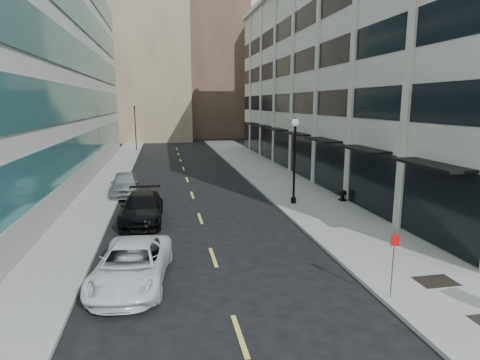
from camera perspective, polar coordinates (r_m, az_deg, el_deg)
name	(u,v)px	position (r m, az deg, el deg)	size (l,w,h in m)	color
sidewalk_right	(292,190)	(30.40, 7.44, -1.40)	(5.00, 80.00, 0.15)	gray
sidewalk_left	(97,198)	(29.25, -19.62, -2.44)	(3.00, 80.00, 0.15)	gray
building_right	(368,75)	(39.99, 17.81, 13.97)	(15.30, 46.50, 18.25)	beige
skyline_tan_near	(148,60)	(76.56, -12.96, 16.27)	(14.00, 18.00, 28.00)	#9B8865
skyline_brown	(212,47)	(81.46, -4.05, 18.29)	(12.00, 16.00, 34.00)	brown
skyline_tan_far	(99,80)	(87.12, -19.42, 13.27)	(12.00, 14.00, 22.00)	#9B8865
skyline_stone	(270,84)	(76.89, 4.22, 13.49)	(10.00, 14.00, 20.00)	beige
grate_far	(436,281)	(16.59, 26.09, -12.79)	(1.40, 1.00, 0.01)	black
road_centerline	(196,205)	(26.07, -6.31, -3.60)	(0.15, 68.20, 0.01)	#D8CC4C
traffic_signal	(134,109)	(56.28, -14.78, 9.76)	(0.66, 0.66, 6.98)	black
car_white_van	(132,265)	(15.35, -15.14, -11.57)	(2.46, 5.33, 1.48)	silver
car_black_pickup	(142,208)	(22.93, -13.73, -3.87)	(2.19, 5.39, 1.57)	black
car_silver_sedan	(125,184)	(29.85, -16.04, -0.52)	(1.92, 4.78, 1.63)	gray
lamppost	(295,153)	(25.57, 7.77, 3.80)	(0.46, 0.46, 5.52)	black
sign_post	(394,254)	(14.17, 21.02, -9.86)	(0.27, 0.13, 2.34)	slate
urn_planter	(343,194)	(27.30, 14.40, -1.96)	(0.52, 0.52, 0.72)	black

